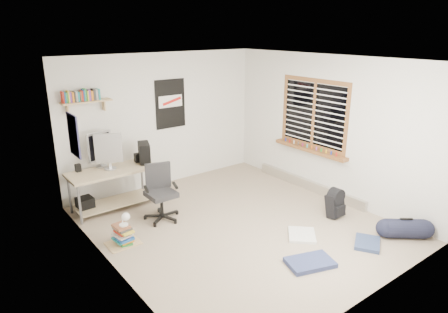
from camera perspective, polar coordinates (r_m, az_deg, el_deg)
floor at (r=6.30m, az=2.07°, el=-9.70°), size 4.00×4.50×0.01m
ceiling at (r=5.60m, az=2.36°, el=13.70°), size 4.00×4.50×0.01m
back_wall at (r=7.65m, az=-8.64°, el=5.13°), size 4.00×0.01×2.50m
left_wall at (r=4.87m, az=-16.35°, el=-2.85°), size 0.01×4.50×2.50m
right_wall at (r=7.23m, az=14.60°, el=4.02°), size 0.01×4.50×2.50m
desk at (r=6.94m, az=-15.53°, el=-4.34°), size 1.44×0.69×0.64m
monitor_left at (r=6.80m, az=-16.06°, el=-0.16°), size 0.44×0.30×0.49m
monitor_right at (r=6.97m, az=-17.21°, el=0.15°), size 0.45×0.22×0.48m
pc_tower at (r=7.01m, az=-11.32°, el=0.35°), size 0.30×0.42×0.39m
keyboard at (r=6.61m, az=-17.01°, el=-2.91°), size 0.40×0.24×0.02m
speaker_left at (r=6.90m, az=-20.11°, el=-1.71°), size 0.09×0.09×0.17m
speaker_right at (r=7.10m, az=-12.24°, el=-0.33°), size 0.10×0.10×0.20m
office_chair at (r=6.34m, az=-8.99°, el=-4.83°), size 0.73×0.73×0.89m
wall_shelf at (r=6.87m, az=-19.07°, el=7.43°), size 0.80×0.22×0.24m
poster_back_wall at (r=7.64m, az=-7.66°, el=7.46°), size 0.62×0.03×0.92m
poster_left_wall at (r=5.90m, az=-20.70°, el=2.85°), size 0.02×0.42×0.60m
window at (r=7.33m, az=12.62°, el=5.95°), size 0.10×1.50×1.26m
baseboard_heater at (r=7.72m, az=11.96°, el=-3.96°), size 0.08×2.50×0.18m
backpack at (r=6.69m, az=15.57°, el=-6.72°), size 0.29×0.23×0.38m
duffel_bag at (r=6.44m, az=24.43°, el=-9.37°), size 0.40×0.40×0.56m
tshirt at (r=6.07m, az=11.06°, el=-10.94°), size 0.59×0.59×0.04m
jeans_a at (r=5.44m, az=12.19°, el=-14.59°), size 0.68×0.55×0.06m
jeans_b at (r=6.09m, az=19.79°, el=-11.57°), size 0.55×0.51×0.06m
book_stack at (r=5.89m, az=-14.29°, el=-10.72°), size 0.49×0.41×0.32m
desk_lamp at (r=5.77m, az=-14.20°, el=-8.74°), size 0.16×0.23×0.21m
subwoofer at (r=6.97m, az=-19.19°, el=-6.62°), size 0.26×0.26×0.27m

